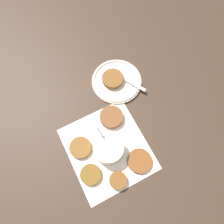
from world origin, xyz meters
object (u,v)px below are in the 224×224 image
at_px(serving_plate, 117,81).
at_px(fork, 123,78).
at_px(sauce_bowl, 109,149).
at_px(fritter_on_plate, 113,79).

relative_size(serving_plate, fork, 1.28).
bearing_deg(serving_plate, fork, -104.11).
height_order(serving_plate, fork, fork).
xyz_separation_m(sauce_bowl, serving_plate, (0.22, -0.15, -0.02)).
distance_m(serving_plate, fork, 0.03).
xyz_separation_m(serving_plate, fritter_on_plate, (0.01, 0.01, 0.02)).
xyz_separation_m(sauce_bowl, fork, (0.22, -0.18, -0.01)).
distance_m(sauce_bowl, fritter_on_plate, 0.27).
bearing_deg(sauce_bowl, serving_plate, -34.80).
relative_size(fritter_on_plate, fork, 0.55).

